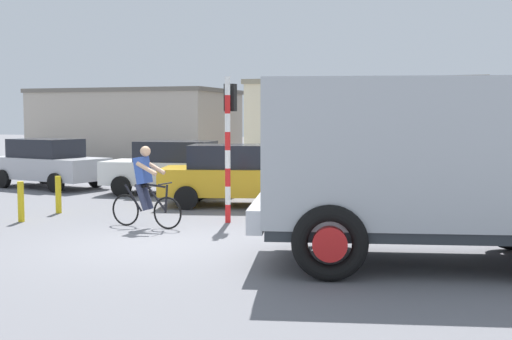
{
  "coord_description": "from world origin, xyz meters",
  "views": [
    {
      "loc": [
        5.35,
        -10.9,
        2.34
      ],
      "look_at": [
        0.94,
        2.5,
        1.2
      ],
      "focal_mm": 46.75,
      "sensor_mm": 36.0,
      "label": 1
    }
  ],
  "objects_px": {
    "bollard_far": "(58,195)",
    "car_red_near": "(48,163)",
    "truck_foreground": "(431,159)",
    "car_white_mid": "(173,167)",
    "car_far_side": "(237,175)",
    "pedestrian_near_kerb": "(265,168)",
    "bollard_near": "(21,202)",
    "cyclist": "(145,187)",
    "traffic_light_pole": "(229,129)"
  },
  "relations": [
    {
      "from": "bollard_far",
      "to": "traffic_light_pole",
      "type": "bearing_deg",
      "value": 0.32
    },
    {
      "from": "bollard_far",
      "to": "bollard_near",
      "type": "bearing_deg",
      "value": -90.0
    },
    {
      "from": "car_red_near",
      "to": "car_far_side",
      "type": "xyz_separation_m",
      "value": [
        7.39,
        -2.24,
        0.0
      ]
    },
    {
      "from": "cyclist",
      "to": "car_far_side",
      "type": "height_order",
      "value": "cyclist"
    },
    {
      "from": "cyclist",
      "to": "bollard_near",
      "type": "height_order",
      "value": "cyclist"
    },
    {
      "from": "car_white_mid",
      "to": "pedestrian_near_kerb",
      "type": "xyz_separation_m",
      "value": [
        2.84,
        0.16,
        0.03
      ]
    },
    {
      "from": "car_red_near",
      "to": "pedestrian_near_kerb",
      "type": "relative_size",
      "value": 2.64
    },
    {
      "from": "truck_foreground",
      "to": "car_far_side",
      "type": "relative_size",
      "value": 1.36
    },
    {
      "from": "car_red_near",
      "to": "pedestrian_near_kerb",
      "type": "xyz_separation_m",
      "value": [
        7.52,
        -0.27,
        0.03
      ]
    },
    {
      "from": "car_red_near",
      "to": "pedestrian_near_kerb",
      "type": "distance_m",
      "value": 7.53
    },
    {
      "from": "car_far_side",
      "to": "pedestrian_near_kerb",
      "type": "distance_m",
      "value": 1.98
    },
    {
      "from": "traffic_light_pole",
      "to": "bollard_far",
      "type": "bearing_deg",
      "value": -179.68
    },
    {
      "from": "car_red_near",
      "to": "bollard_near",
      "type": "relative_size",
      "value": 4.76
    },
    {
      "from": "cyclist",
      "to": "car_white_mid",
      "type": "xyz_separation_m",
      "value": [
        -2.04,
        5.64,
        -0.05
      ]
    },
    {
      "from": "bollard_near",
      "to": "pedestrian_near_kerb",
      "type": "bearing_deg",
      "value": 57.67
    },
    {
      "from": "cyclist",
      "to": "bollard_far",
      "type": "height_order",
      "value": "cyclist"
    },
    {
      "from": "traffic_light_pole",
      "to": "car_white_mid",
      "type": "xyz_separation_m",
      "value": [
        -3.45,
        4.4,
        -1.25
      ]
    },
    {
      "from": "truck_foreground",
      "to": "traffic_light_pole",
      "type": "distance_m",
      "value": 5.39
    },
    {
      "from": "cyclist",
      "to": "traffic_light_pole",
      "type": "height_order",
      "value": "traffic_light_pole"
    },
    {
      "from": "cyclist",
      "to": "pedestrian_near_kerb",
      "type": "distance_m",
      "value": 5.85
    },
    {
      "from": "bollard_far",
      "to": "car_white_mid",
      "type": "bearing_deg",
      "value": 77.88
    },
    {
      "from": "pedestrian_near_kerb",
      "to": "car_white_mid",
      "type": "bearing_deg",
      "value": -176.71
    },
    {
      "from": "cyclist",
      "to": "car_far_side",
      "type": "bearing_deg",
      "value": 80.11
    },
    {
      "from": "car_red_near",
      "to": "bollard_near",
      "type": "xyz_separation_m",
      "value": [
        3.73,
        -6.25,
        -0.37
      ]
    },
    {
      "from": "car_red_near",
      "to": "bollard_near",
      "type": "height_order",
      "value": "car_red_near"
    },
    {
      "from": "bollard_far",
      "to": "cyclist",
      "type": "bearing_deg",
      "value": -22.11
    },
    {
      "from": "cyclist",
      "to": "car_far_side",
      "type": "relative_size",
      "value": 0.4
    },
    {
      "from": "car_far_side",
      "to": "bollard_far",
      "type": "relative_size",
      "value": 4.77
    },
    {
      "from": "traffic_light_pole",
      "to": "car_far_side",
      "type": "height_order",
      "value": "traffic_light_pole"
    },
    {
      "from": "pedestrian_near_kerb",
      "to": "car_red_near",
      "type": "bearing_deg",
      "value": 177.98
    },
    {
      "from": "truck_foreground",
      "to": "cyclist",
      "type": "relative_size",
      "value": 3.38
    },
    {
      "from": "car_far_side",
      "to": "cyclist",
      "type": "bearing_deg",
      "value": -99.89
    },
    {
      "from": "traffic_light_pole",
      "to": "pedestrian_near_kerb",
      "type": "relative_size",
      "value": 1.98
    },
    {
      "from": "truck_foreground",
      "to": "pedestrian_near_kerb",
      "type": "bearing_deg",
      "value": 124.12
    },
    {
      "from": "car_red_near",
      "to": "car_white_mid",
      "type": "distance_m",
      "value": 4.7
    },
    {
      "from": "truck_foreground",
      "to": "car_red_near",
      "type": "height_order",
      "value": "truck_foreground"
    },
    {
      "from": "pedestrian_near_kerb",
      "to": "bollard_near",
      "type": "distance_m",
      "value": 7.1
    },
    {
      "from": "bollard_far",
      "to": "car_red_near",
      "type": "bearing_deg",
      "value": 127.58
    },
    {
      "from": "car_red_near",
      "to": "pedestrian_near_kerb",
      "type": "bearing_deg",
      "value": -2.02
    },
    {
      "from": "car_red_near",
      "to": "car_far_side",
      "type": "bearing_deg",
      "value": -16.85
    },
    {
      "from": "car_white_mid",
      "to": "bollard_near",
      "type": "bearing_deg",
      "value": -99.26
    },
    {
      "from": "cyclist",
      "to": "bollard_near",
      "type": "relative_size",
      "value": 1.92
    },
    {
      "from": "truck_foreground",
      "to": "car_red_near",
      "type": "bearing_deg",
      "value": 148.31
    },
    {
      "from": "car_white_mid",
      "to": "car_far_side",
      "type": "height_order",
      "value": "same"
    },
    {
      "from": "truck_foreground",
      "to": "car_white_mid",
      "type": "relative_size",
      "value": 1.41
    },
    {
      "from": "traffic_light_pole",
      "to": "car_far_side",
      "type": "xyz_separation_m",
      "value": [
        -0.75,
        2.59,
        -1.25
      ]
    },
    {
      "from": "truck_foreground",
      "to": "bollard_near",
      "type": "relative_size",
      "value": 6.47
    },
    {
      "from": "truck_foreground",
      "to": "bollard_far",
      "type": "xyz_separation_m",
      "value": [
        -8.89,
        2.94,
        -1.22
      ]
    },
    {
      "from": "car_white_mid",
      "to": "car_far_side",
      "type": "bearing_deg",
      "value": -33.78
    },
    {
      "from": "truck_foreground",
      "to": "bollard_near",
      "type": "height_order",
      "value": "truck_foreground"
    }
  ]
}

